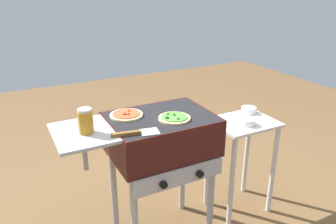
{
  "coord_description": "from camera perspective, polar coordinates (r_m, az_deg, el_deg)",
  "views": [
    {
      "loc": [
        -0.83,
        -1.7,
        1.68
      ],
      "look_at": [
        0.05,
        0.0,
        0.92
      ],
      "focal_mm": 35.84,
      "sensor_mm": 36.0,
      "label": 1
    }
  ],
  "objects": [
    {
      "name": "prep_table",
      "position": [
        2.54,
        12.41,
        -5.87
      ],
      "size": [
        0.44,
        0.36,
        0.74
      ],
      "color": "beige",
      "rests_on": "ground_plane"
    },
    {
      "name": "sauce_jar",
      "position": [
        1.86,
        -13.84,
        -1.51
      ],
      "size": [
        0.08,
        0.08,
        0.14
      ],
      "color": "#B77A1E",
      "rests_on": "grill"
    },
    {
      "name": "pizza_pepperoni",
      "position": [
        2.07,
        -7.1,
        -0.44
      ],
      "size": [
        0.2,
        0.2,
        0.03
      ],
      "color": "beige",
      "rests_on": "grill"
    },
    {
      "name": "topping_bowl_near",
      "position": [
        2.38,
        13.44,
        -1.68
      ],
      "size": [
        0.11,
        0.11,
        0.04
      ],
      "color": "silver",
      "rests_on": "prep_table"
    },
    {
      "name": "topping_bowl_far",
      "position": [
        2.6,
        13.56,
        0.28
      ],
      "size": [
        0.11,
        0.11,
        0.04
      ],
      "color": "silver",
      "rests_on": "prep_table"
    },
    {
      "name": "spatula",
      "position": [
        1.82,
        -5.48,
        -3.58
      ],
      "size": [
        0.27,
        0.11,
        0.02
      ],
      "color": "#B7BABF",
      "rests_on": "grill"
    },
    {
      "name": "pizza_veggie",
      "position": [
        2.0,
        1.06,
        -0.98
      ],
      "size": [
        0.19,
        0.19,
        0.03
      ],
      "color": "#E0C17F",
      "rests_on": "grill"
    },
    {
      "name": "grill",
      "position": [
        2.1,
        -1.5,
        -4.5
      ],
      "size": [
        0.96,
        0.53,
        0.9
      ],
      "color": "#38110F",
      "rests_on": "ground_plane"
    }
  ]
}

